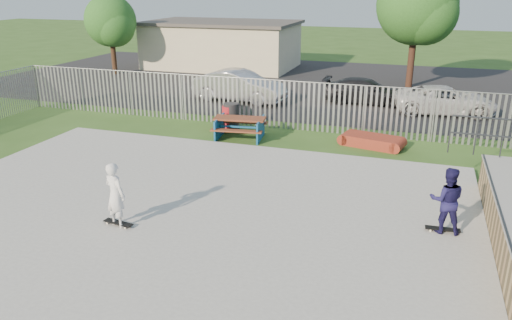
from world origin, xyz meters
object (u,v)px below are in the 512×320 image
(trash_bin_grey, at_px, (231,116))
(tree_mid, at_px, (417,5))
(funbox, at_px, (372,141))
(car_dark, at_px, (366,91))
(car_silver, at_px, (240,86))
(picnic_table, at_px, (240,128))
(skater_navy, at_px, (447,200))
(trash_bin_red, at_px, (229,118))
(car_white, at_px, (446,100))
(skater_white, at_px, (115,195))
(tree_left, at_px, (110,21))

(trash_bin_grey, distance_m, tree_mid, 13.79)
(funbox, height_order, car_dark, car_dark)
(car_silver, xyz_separation_m, tree_mid, (8.02, 6.57, 3.77))
(funbox, bearing_deg, car_silver, 155.81)
(tree_mid, bearing_deg, car_dark, -110.80)
(picnic_table, height_order, skater_navy, skater_navy)
(picnic_table, distance_m, car_dark, 8.48)
(trash_bin_red, xyz_separation_m, skater_navy, (8.19, -7.10, 0.47))
(car_white, bearing_deg, tree_mid, 9.58)
(car_silver, distance_m, skater_white, 14.28)
(car_white, xyz_separation_m, tree_mid, (-1.82, 5.99, 3.93))
(picnic_table, xyz_separation_m, tree_mid, (5.83, 12.54, 4.15))
(car_white, height_order, tree_mid, tree_mid)
(car_dark, bearing_deg, trash_bin_red, 142.69)
(funbox, relative_size, skater_white, 1.33)
(tree_mid, xyz_separation_m, skater_white, (-5.99, -20.71, -3.62))
(car_dark, xyz_separation_m, skater_navy, (3.41, -13.53, 0.33))
(car_silver, bearing_deg, funbox, -120.37)
(trash_bin_red, height_order, trash_bin_grey, trash_bin_grey)
(trash_bin_red, bearing_deg, tree_left, 140.40)
(tree_left, bearing_deg, car_silver, -25.26)
(funbox, height_order, skater_white, skater_white)
(trash_bin_red, distance_m, car_dark, 8.01)
(skater_navy, distance_m, skater_white, 7.80)
(car_dark, bearing_deg, car_silver, 103.49)
(funbox, bearing_deg, skater_white, -107.77)
(trash_bin_red, bearing_deg, car_silver, 105.28)
(trash_bin_grey, height_order, car_dark, car_dark)
(trash_bin_grey, relative_size, car_white, 0.24)
(tree_mid, bearing_deg, trash_bin_grey, -120.09)
(tree_left, distance_m, skater_white, 23.09)
(funbox, bearing_deg, car_white, 78.58)
(trash_bin_grey, bearing_deg, tree_mid, 59.91)
(car_dark, relative_size, tree_left, 0.83)
(car_white, distance_m, skater_white, 16.67)
(skater_navy, bearing_deg, car_white, -95.52)
(tree_left, bearing_deg, car_dark, -11.71)
(trash_bin_grey, xyz_separation_m, tree_left, (-12.04, 9.85, 2.87))
(trash_bin_red, relative_size, tree_mid, 0.14)
(trash_bin_red, bearing_deg, trash_bin_grey, 32.49)
(tree_mid, bearing_deg, car_white, -73.09)
(funbox, relative_size, tree_mid, 0.32)
(funbox, xyz_separation_m, car_dark, (-1.06, 6.93, 0.43))
(car_silver, bearing_deg, trash_bin_red, -158.21)
(tree_mid, relative_size, skater_white, 4.21)
(trash_bin_red, height_order, skater_navy, skater_navy)
(car_white, height_order, skater_white, skater_white)
(tree_left, xyz_separation_m, tree_mid, (18.66, 1.56, 1.17))
(tree_left, bearing_deg, car_white, -12.22)
(car_white, bearing_deg, funbox, 148.57)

